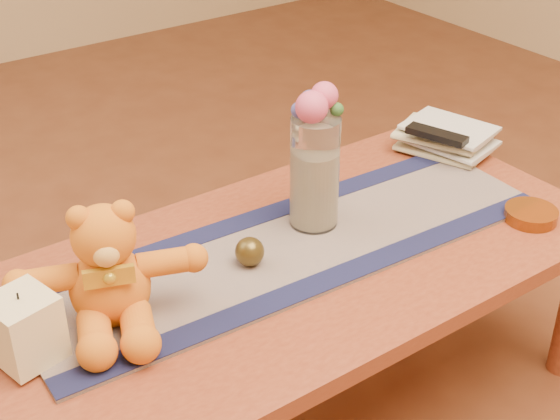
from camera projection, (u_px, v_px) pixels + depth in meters
floor at (296, 406)px, 1.98m from camera, size 5.50×5.50×0.00m
coffee_table_top at (299, 262)px, 1.76m from camera, size 1.40×0.70×0.04m
table_leg_br at (411, 208)px, 2.40m from camera, size 0.07×0.07×0.41m
persian_runner at (293, 247)px, 1.77m from camera, size 1.21×0.40×0.01m
runner_border_near at (332, 278)px, 1.66m from camera, size 1.20×0.11×0.00m
runner_border_far at (258, 217)px, 1.87m from camera, size 1.20×0.11×0.00m
teddy_bear at (107, 265)px, 1.50m from camera, size 0.43×0.39×0.24m
pillar_candle at (24, 328)px, 1.42m from camera, size 0.13×0.13×0.13m
candle_wick at (18, 296)px, 1.39m from camera, size 0.00×0.00×0.01m
glass_vase at (315, 172)px, 1.78m from camera, size 0.11×0.11×0.26m
potpourri_fill at (314, 188)px, 1.80m from camera, size 0.09×0.09×0.18m
rose_left at (312, 107)px, 1.68m from camera, size 0.07×0.07×0.07m
rose_right at (324, 95)px, 1.71m from camera, size 0.06×0.06×0.06m
blue_flower_back at (310, 100)px, 1.73m from camera, size 0.04×0.04×0.04m
blue_flower_side at (299, 110)px, 1.70m from camera, size 0.04×0.04×0.04m
leaf_sprig at (337, 109)px, 1.71m from camera, size 0.03×0.03×0.03m
bronze_ball at (250, 252)px, 1.69m from camera, size 0.08×0.08×0.06m
book_bottom at (431, 160)px, 2.11m from camera, size 0.24×0.27×0.02m
book_lower at (433, 153)px, 2.10m from camera, size 0.21×0.26×0.02m
book_upper at (430, 147)px, 2.09m from camera, size 0.24×0.27×0.02m
book_top at (434, 140)px, 2.08m from camera, size 0.22×0.26×0.02m
tv_remote at (437, 135)px, 2.07m from camera, size 0.09×0.17×0.02m
amber_dish at (531, 215)px, 1.87m from camera, size 0.16×0.16×0.03m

